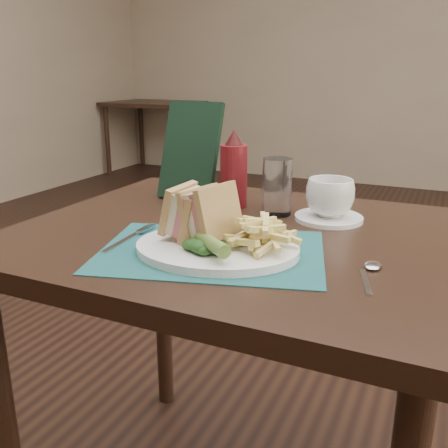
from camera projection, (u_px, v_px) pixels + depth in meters
The scene contains 18 objects.
floor at pixel (293, 398), 1.70m from camera, with size 7.00×7.00×0.00m, color black.
wall_back at pixel (403, 187), 4.74m from camera, with size 6.00×6.00×0.00m, color gray.
table_main at pixel (235, 383), 1.16m from camera, with size 0.90×0.75×0.75m, color black, non-canonical shape.
table_bg_left at pixel (155, 138), 5.31m from camera, with size 0.90×0.75×0.75m, color black, non-canonical shape.
placemat at pixel (211, 251), 0.92m from camera, with size 0.41×0.29×0.00m, color #184E4E.
plate at pixel (217, 248), 0.91m from camera, with size 0.30×0.24×0.01m, color white, non-canonical shape.
sandwich_half_a at pixel (178, 210), 0.94m from camera, with size 0.06×0.10×0.09m, color tan, non-canonical shape.
sandwich_half_b at pixel (202, 211), 0.92m from camera, with size 0.06×0.11×0.10m, color tan, non-canonical shape.
kale_garnish at pixel (204, 247), 0.85m from camera, with size 0.11×0.08×0.03m, color #193C16, non-canonical shape.
pickle_spear at pixel (210, 242), 0.85m from camera, with size 0.02×0.02×0.12m, color #51752C.
fries_pile at pixel (260, 230), 0.89m from camera, with size 0.18×0.20×0.06m, color #E6D173, non-canonical shape.
fork at pixel (130, 236), 0.98m from camera, with size 0.03×0.17×0.01m, color silver, non-canonical shape.
spoon at pixel (369, 274), 0.80m from camera, with size 0.03×0.15×0.01m, color silver, non-canonical shape.
saucer at pixel (329, 218), 1.11m from camera, with size 0.15×0.15×0.01m, color white.
coffee_cup at pixel (330, 198), 1.09m from camera, with size 0.11×0.11×0.08m, color white.
drinking_glass at pixel (277, 187), 1.14m from camera, with size 0.07×0.07×0.13m, color white.
ketchup_bottle at pixel (234, 169), 1.19m from camera, with size 0.07×0.07×0.19m, color maroon, non-canonical shape.
check_presenter at pixel (190, 151), 1.27m from camera, with size 0.15×0.02×0.25m, color black.
Camera 1 is at (0.39, -1.41, 1.07)m, focal length 40.00 mm.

